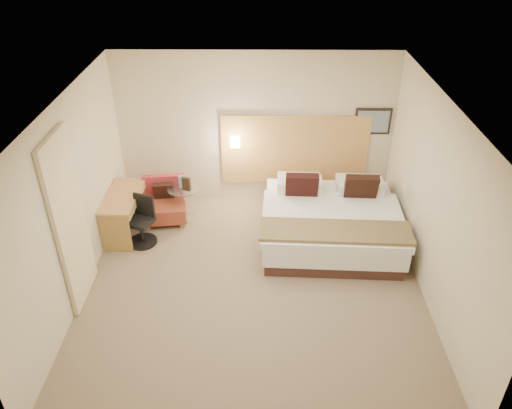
{
  "coord_description": "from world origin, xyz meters",
  "views": [
    {
      "loc": [
        0.09,
        -5.55,
        4.81
      ],
      "look_at": [
        0.03,
        0.6,
        0.97
      ],
      "focal_mm": 35.0,
      "sensor_mm": 36.0,
      "label": 1
    }
  ],
  "objects_px": {
    "bed": "(330,220)",
    "desk": "(124,203)",
    "side_table": "(184,202)",
    "desk_chair": "(142,224)",
    "lounge_chair": "(165,204)"
  },
  "relations": [
    {
      "from": "bed",
      "to": "side_table",
      "type": "distance_m",
      "value": 2.5
    },
    {
      "from": "bed",
      "to": "desk",
      "type": "xyz_separation_m",
      "value": [
        -3.34,
        0.15,
        0.22
      ]
    },
    {
      "from": "side_table",
      "to": "desk_chair",
      "type": "relative_size",
      "value": 0.85
    },
    {
      "from": "side_table",
      "to": "desk",
      "type": "distance_m",
      "value": 1.03
    },
    {
      "from": "desk",
      "to": "lounge_chair",
      "type": "bearing_deg",
      "value": 35.38
    },
    {
      "from": "bed",
      "to": "side_table",
      "type": "relative_size",
      "value": 3.29
    },
    {
      "from": "lounge_chair",
      "to": "side_table",
      "type": "distance_m",
      "value": 0.34
    },
    {
      "from": "desk",
      "to": "side_table",
      "type": "bearing_deg",
      "value": 24.95
    },
    {
      "from": "desk",
      "to": "desk_chair",
      "type": "relative_size",
      "value": 1.44
    },
    {
      "from": "lounge_chair",
      "to": "side_table",
      "type": "bearing_deg",
      "value": 2.88
    },
    {
      "from": "bed",
      "to": "lounge_chair",
      "type": "bearing_deg",
      "value": 168.76
    },
    {
      "from": "desk",
      "to": "desk_chair",
      "type": "bearing_deg",
      "value": -40.03
    },
    {
      "from": "side_table",
      "to": "desk",
      "type": "height_order",
      "value": "desk"
    },
    {
      "from": "side_table",
      "to": "desk",
      "type": "xyz_separation_m",
      "value": [
        -0.91,
        -0.42,
        0.23
      ]
    },
    {
      "from": "bed",
      "to": "desk_chair",
      "type": "distance_m",
      "value": 3.02
    }
  ]
}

